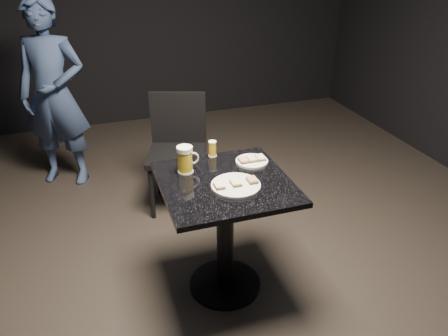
{
  "coord_description": "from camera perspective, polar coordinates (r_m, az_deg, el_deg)",
  "views": [
    {
      "loc": [
        -0.66,
        -1.97,
        1.93
      ],
      "look_at": [
        0.0,
        0.02,
        0.82
      ],
      "focal_mm": 35.0,
      "sensor_mm": 36.0,
      "label": 1
    }
  ],
  "objects": [
    {
      "name": "plate_large",
      "position": [
        2.33,
        1.55,
        -2.29
      ],
      "size": [
        0.27,
        0.27,
        0.01
      ],
      "primitive_type": "cylinder",
      "color": "silver",
      "rests_on": "table"
    },
    {
      "name": "chair",
      "position": [
        3.41,
        -6.07,
        3.03
      ],
      "size": [
        0.55,
        0.55,
        0.89
      ],
      "color": "black",
      "rests_on": "floor"
    },
    {
      "name": "plate_small",
      "position": [
        2.58,
        3.65,
        0.87
      ],
      "size": [
        0.19,
        0.19,
        0.01
      ],
      "primitive_type": "cylinder",
      "color": "white",
      "rests_on": "table"
    },
    {
      "name": "beer_mug",
      "position": [
        2.45,
        -5.05,
        1.11
      ],
      "size": [
        0.13,
        0.09,
        0.16
      ],
      "color": "silver",
      "rests_on": "table"
    },
    {
      "name": "patron",
      "position": [
        3.89,
        -21.36,
        8.88
      ],
      "size": [
        0.67,
        0.56,
        1.57
      ],
      "primitive_type": "imported",
      "rotation": [
        0.0,
        0.0,
        -0.38
      ],
      "color": "navy",
      "rests_on": "floor"
    },
    {
      "name": "floor",
      "position": [
        2.83,
        0.13,
        -15.03
      ],
      "size": [
        6.0,
        6.0,
        0.0
      ],
      "primitive_type": "plane",
      "color": "black",
      "rests_on": "ground"
    },
    {
      "name": "canapes_on_plate_large",
      "position": [
        2.32,
        1.56,
        -1.94
      ],
      "size": [
        0.24,
        0.07,
        0.02
      ],
      "color": "#4C3521",
      "rests_on": "plate_large"
    },
    {
      "name": "table",
      "position": [
        2.51,
        0.14,
        -6.51
      ],
      "size": [
        0.7,
        0.7,
        0.75
      ],
      "color": "black",
      "rests_on": "floor"
    },
    {
      "name": "beer_tumbler",
      "position": [
        2.64,
        -1.52,
        2.53
      ],
      "size": [
        0.05,
        0.05,
        0.1
      ],
      "color": "silver",
      "rests_on": "table"
    },
    {
      "name": "canapes_on_plate_small",
      "position": [
        2.57,
        3.66,
        1.2
      ],
      "size": [
        0.16,
        0.07,
        0.02
      ],
      "color": "#4C3521",
      "rests_on": "plate_small"
    }
  ]
}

